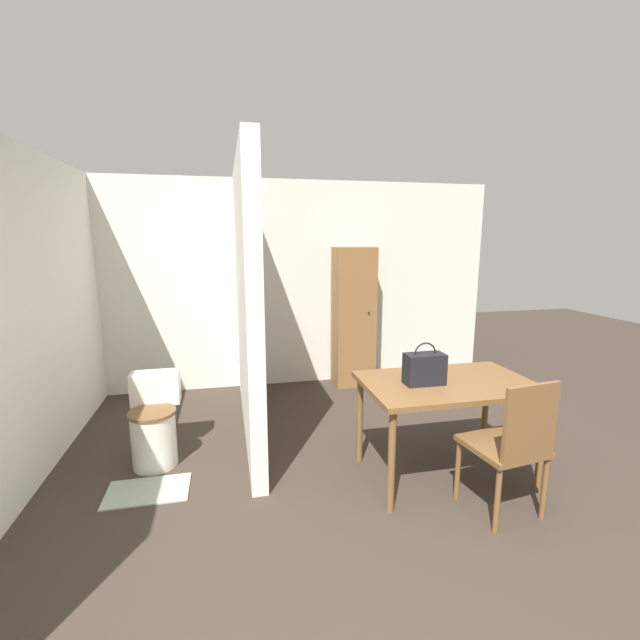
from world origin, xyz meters
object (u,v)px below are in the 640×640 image
at_px(dining_table, 447,391).
at_px(toilet, 154,425).
at_px(wooden_chair, 512,442).
at_px(wooden_cabinet, 353,317).
at_px(handbag, 424,368).

relative_size(dining_table, toilet, 1.78).
distance_m(wooden_chair, wooden_cabinet, 2.78).
distance_m(wooden_chair, handbag, 0.74).
distance_m(toilet, wooden_cabinet, 2.68).
distance_m(dining_table, wooden_chair, 0.59).
xyz_separation_m(dining_table, wooden_chair, (0.17, -0.55, -0.17)).
bearing_deg(handbag, dining_table, 3.77).
height_order(dining_table, toilet, dining_table).
bearing_deg(handbag, wooden_cabinet, 86.57).
xyz_separation_m(wooden_chair, toilet, (-2.38, 1.24, -0.20)).
height_order(wooden_chair, toilet, wooden_chair).
relative_size(wooden_chair, wooden_cabinet, 0.56).
height_order(dining_table, wooden_chair, wooden_chair).
bearing_deg(wooden_cabinet, wooden_chair, -85.12).
height_order(toilet, wooden_cabinet, wooden_cabinet).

